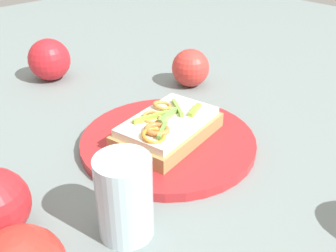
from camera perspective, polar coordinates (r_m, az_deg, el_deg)
ground_plane at (r=0.61m, az=0.00°, el=-2.76°), size 2.00×2.00×0.00m
plate at (r=0.60m, az=0.00°, el=-2.21°), size 0.26×0.26×0.01m
sandwich at (r=0.59m, az=-0.07°, el=-0.27°), size 0.13×0.17×0.04m
apple_0 at (r=0.79m, az=3.21°, el=8.23°), size 0.08×0.08×0.07m
apple_3 at (r=0.85m, az=-16.24°, el=9.08°), size 0.12×0.12×0.08m
drinking_glass at (r=0.44m, az=-6.18°, el=-10.03°), size 0.06×0.06×0.10m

